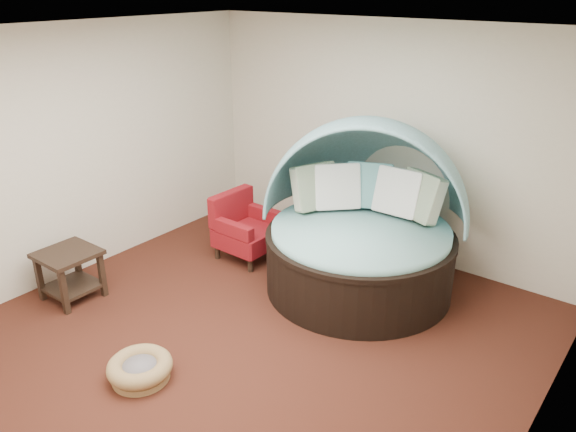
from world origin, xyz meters
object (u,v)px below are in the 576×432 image
Objects in this scene: pet_basket at (140,369)px; side_table at (70,268)px; canopy_daybed at (363,212)px; red_armchair at (245,228)px.

side_table is (-1.66, 0.43, 0.25)m from pet_basket.
canopy_daybed reaches higher than side_table.
pet_basket is 1.73m from side_table.
pet_basket is at bearing -69.01° from red_armchair.
red_armchair is at bearing 109.92° from pet_basket.
canopy_daybed is at bearing 11.65° from red_armchair.
pet_basket is 0.72× the size of red_armchair.
side_table is at bearing -159.35° from canopy_daybed.
side_table is (-0.82, -1.89, -0.02)m from red_armchair.
pet_basket is 2.48m from red_armchair.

